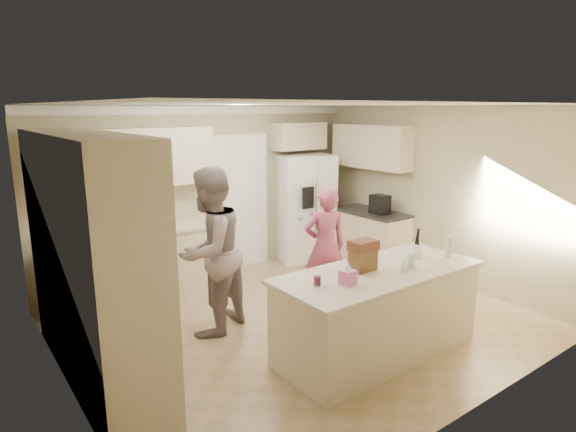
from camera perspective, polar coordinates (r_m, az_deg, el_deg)
floor at (r=6.05m, az=1.25°, el=-12.44°), size 5.20×4.60×0.02m
ceiling at (r=5.48m, az=1.38°, el=13.21°), size 5.20×4.60×0.02m
wall_back at (r=7.54m, az=-9.56°, el=2.89°), size 5.20×0.02×2.60m
wall_front at (r=4.12m, az=21.58°, el=-6.01°), size 5.20×0.02×2.60m
wall_left at (r=4.56m, az=-25.60°, el=-4.62°), size 0.02×4.60×2.60m
wall_right at (r=7.49m, az=17.28°, el=2.42°), size 0.02×4.60×2.60m
crown_back at (r=7.39m, az=-9.73°, el=12.27°), size 5.20×0.08×0.12m
pantry_bank at (r=4.84m, az=-22.35°, el=-4.89°), size 0.60×2.60×2.35m
back_base_cab at (r=7.02m, az=-16.52°, el=-5.42°), size 2.20×0.60×0.88m
back_countertop at (r=6.89m, az=-16.73°, el=-1.80°), size 2.24×0.63×0.04m
back_upper_cab at (r=6.85m, az=-17.65°, el=6.56°), size 2.20×0.35×0.80m
doorway_opening at (r=7.82m, az=-5.81°, el=1.48°), size 0.90×0.06×2.10m
doorway_casing at (r=7.79m, az=-5.68°, el=1.45°), size 1.02×0.03×2.22m
wall_frame_upper at (r=7.48m, az=-9.35°, el=4.75°), size 0.15×0.02×0.20m
wall_frame_lower at (r=7.52m, az=-9.28°, el=2.71°), size 0.15×0.02×0.20m
refrigerator at (r=8.21m, az=1.97°, el=1.00°), size 1.06×0.92×1.80m
fridge_seam at (r=7.94m, az=3.57°, el=0.59°), size 0.02×0.02×1.78m
fridge_dispenser at (r=7.75m, az=2.40°, el=2.18°), size 0.22×0.03×0.35m
fridge_handle_l at (r=7.87m, az=3.38°, el=1.59°), size 0.02×0.02×0.85m
fridge_handle_r at (r=7.93m, az=3.93°, el=1.67°), size 0.02×0.02×0.85m
over_fridge_cab at (r=8.18m, az=1.30°, el=9.45°), size 0.95×0.35×0.45m
right_base_cab at (r=8.06m, az=9.84°, el=-2.76°), size 0.60×1.20×0.88m
right_countertop at (r=7.94m, az=9.92°, el=0.43°), size 0.63×1.24×0.04m
right_upper_cab at (r=8.03m, az=9.83°, el=8.14°), size 0.35×1.50×0.70m
coffee_maker at (r=7.75m, az=10.83°, el=1.37°), size 0.22×0.28×0.30m
island_base at (r=5.25m, az=10.58°, el=-11.33°), size 2.20×0.90×0.88m
island_top at (r=5.09m, az=10.79°, el=-6.58°), size 2.28×0.96×0.05m
utensil_crock at (r=5.56m, az=15.01°, el=-4.04°), size 0.13×0.13×0.15m
tissue_box at (r=4.62m, az=7.08°, el=-7.22°), size 0.13×0.13×0.14m
tissue_plume at (r=4.58m, az=7.12°, el=-5.92°), size 0.08×0.08×0.08m
dollhouse_body at (r=5.01m, az=8.84°, el=-5.20°), size 0.26×0.18×0.22m
dollhouse_roof at (r=4.96m, az=8.90°, el=-3.44°), size 0.28×0.20×0.10m
jam_jar at (r=4.57m, az=3.47°, el=-7.68°), size 0.07×0.07×0.09m
greeting_card_a at (r=5.04m, az=13.68°, el=-5.65°), size 0.12×0.06×0.16m
greeting_card_b at (r=5.18m, az=14.32°, el=-5.18°), size 0.12×0.05×0.16m
water_bottle at (r=5.67m, az=18.51°, el=-3.47°), size 0.07×0.07×0.24m
shaker_salt at (r=5.80m, az=14.73°, el=-3.65°), size 0.05×0.05×0.09m
shaker_pepper at (r=5.85m, az=15.17°, el=-3.52°), size 0.05×0.05×0.09m
teen_boy at (r=5.55m, az=-9.23°, el=-4.16°), size 1.17×1.07×1.93m
teen_girl at (r=6.37m, az=4.42°, el=-3.58°), size 0.67×0.56×1.56m
fridge_magnets at (r=7.93m, az=3.61°, el=0.58°), size 0.76×0.02×1.44m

